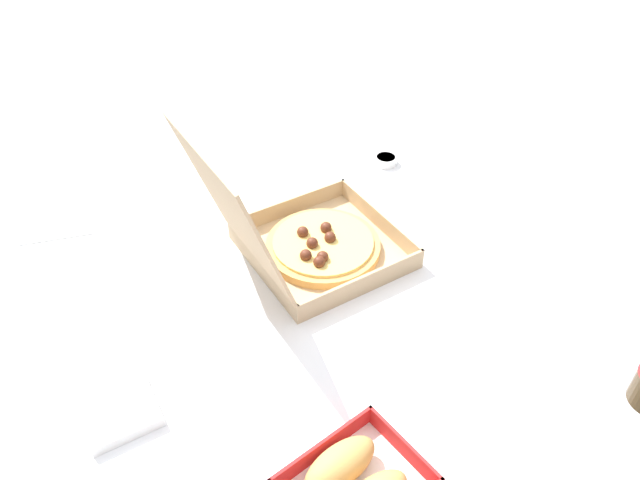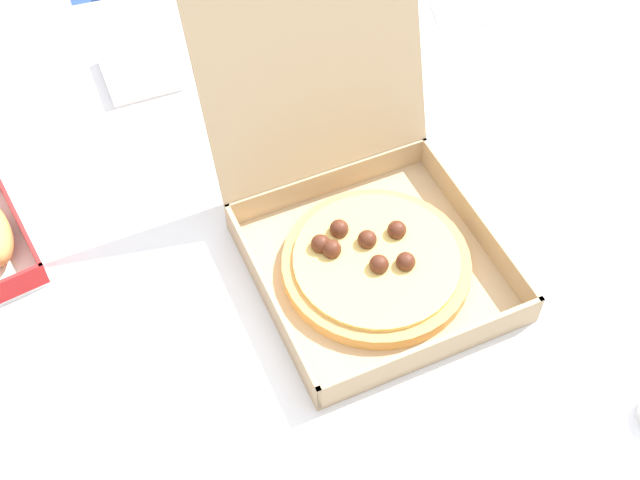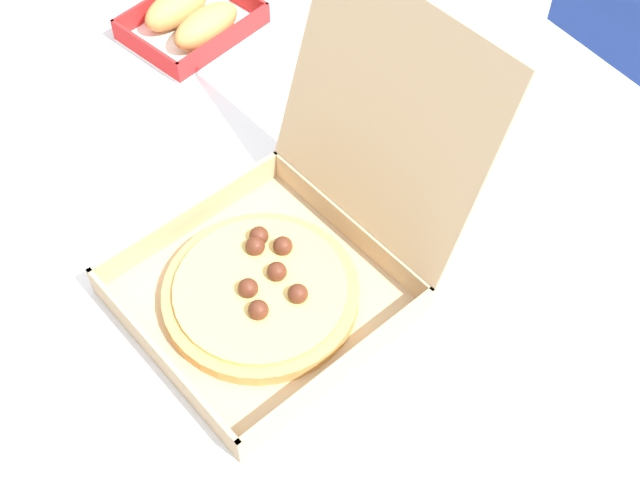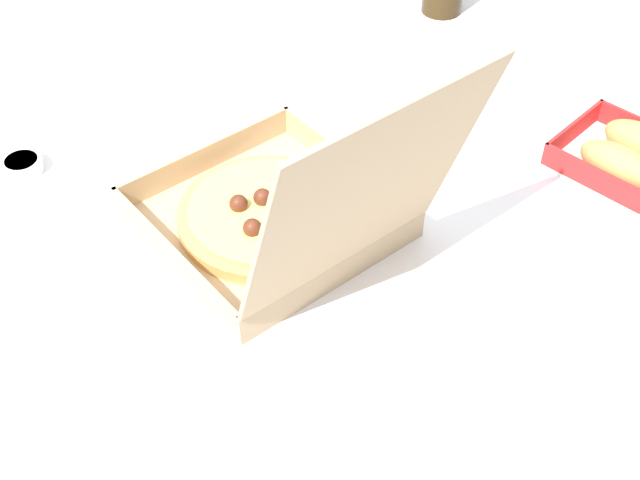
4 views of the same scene
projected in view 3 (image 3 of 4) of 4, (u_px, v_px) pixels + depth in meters
name	position (u px, v px, depth m)	size (l,w,h in m)	color
ground_plane	(311.00, 457.00, 1.65)	(10.00, 10.00, 0.00)	#B2B2B7
dining_table	(306.00, 258.00, 1.12)	(1.23, 1.10, 0.75)	white
pizza_box_open	(284.00, 261.00, 0.97)	(0.33, 0.41, 0.32)	tan
bread_side_box	(192.00, 19.00, 1.27)	(0.19, 0.22, 0.06)	white
napkin_pile	(440.00, 56.00, 1.24)	(0.11, 0.11, 0.02)	white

